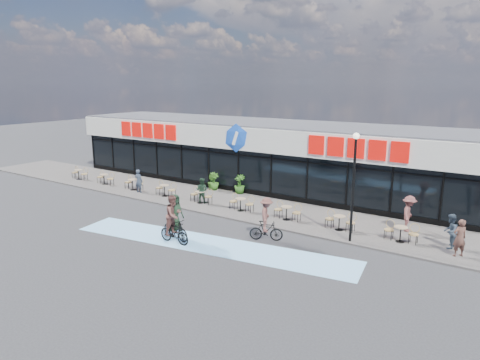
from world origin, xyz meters
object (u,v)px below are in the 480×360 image
(potted_plant_left, at_px, (212,182))
(pedestrian_a, at_px, (450,231))
(bistro_set_0, at_px, (79,173))
(pedestrian_c, at_px, (460,238))
(potted_plant_right, at_px, (240,184))
(potted_plant_mid, at_px, (214,181))
(lamp_post, at_px, (354,178))
(cyclist_a, at_px, (175,221))
(cyclist_b, at_px, (266,221))
(patron_left, at_px, (139,181))
(pedestrian_b, at_px, (409,214))
(patron_right, at_px, (202,190))

(potted_plant_left, relative_size, pedestrian_a, 0.74)
(bistro_set_0, relative_size, pedestrian_c, 0.93)
(potted_plant_left, relative_size, potted_plant_right, 0.92)
(potted_plant_mid, bearing_deg, pedestrian_c, -12.50)
(lamp_post, bearing_deg, bistro_set_0, 176.69)
(potted_plant_right, height_order, cyclist_a, cyclist_a)
(lamp_post, height_order, cyclist_b, lamp_post)
(lamp_post, distance_m, cyclist_a, 8.53)
(potted_plant_left, bearing_deg, potted_plant_right, 6.88)
(lamp_post, distance_m, patron_left, 15.18)
(bistro_set_0, bearing_deg, cyclist_a, -20.37)
(bistro_set_0, bearing_deg, pedestrian_b, 3.93)
(cyclist_a, bearing_deg, cyclist_b, 32.12)
(pedestrian_a, bearing_deg, potted_plant_right, -95.24)
(lamp_post, height_order, pedestrian_b, lamp_post)
(pedestrian_a, bearing_deg, potted_plant_mid, -93.04)
(patron_left, bearing_deg, cyclist_b, 160.57)
(potted_plant_left, distance_m, patron_left, 4.94)
(pedestrian_a, relative_size, cyclist_b, 0.75)
(bistro_set_0, xyz_separation_m, pedestrian_c, (26.22, -0.45, 0.37))
(pedestrian_c, bearing_deg, potted_plant_right, -55.95)
(potted_plant_mid, distance_m, cyclist_a, 9.38)
(potted_plant_mid, bearing_deg, bistro_set_0, -164.15)
(patron_left, relative_size, pedestrian_c, 0.95)
(potted_plant_mid, xyz_separation_m, pedestrian_b, (13.09, -1.38, 0.30))
(patron_right, relative_size, cyclist_b, 0.74)
(bistro_set_0, xyz_separation_m, cyclist_a, (14.67, -5.44, 0.37))
(potted_plant_mid, height_order, cyclist_b, cyclist_b)
(potted_plant_left, distance_m, patron_right, 3.19)
(pedestrian_c, bearing_deg, pedestrian_b, -80.46)
(lamp_post, xyz_separation_m, pedestrian_a, (3.98, 1.62, -2.23))
(lamp_post, bearing_deg, potted_plant_mid, 159.06)
(lamp_post, distance_m, pedestrian_a, 4.84)
(potted_plant_right, relative_size, patron_left, 0.81)
(patron_left, height_order, pedestrian_c, pedestrian_c)
(patron_right, distance_m, pedestrian_c, 14.34)
(potted_plant_right, xyz_separation_m, cyclist_b, (5.72, -6.33, 0.23))
(pedestrian_b, distance_m, pedestrian_c, 3.27)
(potted_plant_mid, distance_m, patron_right, 3.22)
(patron_right, relative_size, pedestrian_c, 0.94)
(lamp_post, distance_m, potted_plant_mid, 12.20)
(potted_plant_right, relative_size, pedestrian_a, 0.80)
(pedestrian_a, bearing_deg, potted_plant_left, -92.69)
(patron_left, xyz_separation_m, cyclist_a, (7.88, -5.13, 0.04))
(patron_left, bearing_deg, potted_plant_mid, -144.56)
(patron_right, distance_m, pedestrian_a, 13.87)
(potted_plant_left, relative_size, patron_left, 0.75)
(patron_left, height_order, cyclist_a, cyclist_a)
(bistro_set_0, bearing_deg, patron_left, -2.64)
(pedestrian_b, bearing_deg, patron_left, 90.80)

